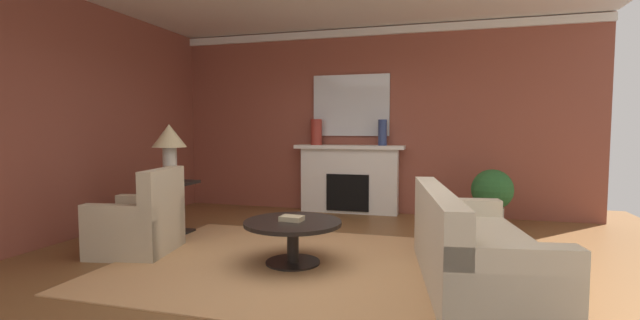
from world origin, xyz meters
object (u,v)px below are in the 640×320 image
at_px(fireplace, 349,181).
at_px(mantel_mirror, 351,105).
at_px(sofa, 471,252).
at_px(vase_mantel_right, 382,133).
at_px(table_lamp, 169,141).
at_px(armchair_near_window, 140,226).
at_px(potted_plant, 492,194).
at_px(vase_mantel_left, 316,132).
at_px(coffee_table, 293,232).
at_px(side_table, 171,204).

distance_m(fireplace, mantel_mirror, 1.25).
height_order(sofa, vase_mantel_right, vase_mantel_right).
relative_size(fireplace, table_lamp, 2.40).
bearing_deg(armchair_near_window, potted_plant, 30.51).
bearing_deg(vase_mantel_right, vase_mantel_left, 180.00).
height_order(sofa, armchair_near_window, armchair_near_window).
height_order(fireplace, coffee_table, fireplace).
height_order(coffee_table, potted_plant, potted_plant).
xyz_separation_m(vase_mantel_left, potted_plant, (2.70, -0.57, -0.84)).
height_order(coffee_table, vase_mantel_left, vase_mantel_left).
xyz_separation_m(mantel_mirror, vase_mantel_left, (-0.55, -0.17, -0.44)).
distance_m(armchair_near_window, coffee_table, 1.79).
xyz_separation_m(fireplace, side_table, (-1.94, -2.09, -0.13)).
relative_size(fireplace, vase_mantel_right, 4.35).
relative_size(sofa, vase_mantel_right, 5.34).
distance_m(sofa, vase_mantel_right, 3.33).
bearing_deg(armchair_near_window, vase_mantel_right, 51.14).
bearing_deg(vase_mantel_left, mantel_mirror, 17.18).
distance_m(armchair_near_window, vase_mantel_right, 3.84).
distance_m(armchair_near_window, potted_plant, 4.55).
distance_m(side_table, table_lamp, 0.82).
relative_size(armchair_near_window, vase_mantel_right, 2.29).
relative_size(side_table, vase_mantel_left, 1.64).
xyz_separation_m(fireplace, mantel_mirror, (-0.00, 0.12, 1.24)).
bearing_deg(vase_mantel_left, armchair_near_window, -112.96).
height_order(fireplace, sofa, fireplace).
bearing_deg(sofa, fireplace, 120.23).
distance_m(armchair_near_window, side_table, 0.86).
bearing_deg(mantel_mirror, table_lamp, -131.28).
relative_size(sofa, vase_mantel_left, 5.19).
distance_m(coffee_table, table_lamp, 2.28).
distance_m(fireplace, potted_plant, 2.24).
height_order(vase_mantel_left, vase_mantel_right, vase_mantel_left).
bearing_deg(sofa, mantel_mirror, 119.25).
height_order(side_table, vase_mantel_left, vase_mantel_left).
bearing_deg(sofa, potted_plant, 80.13).
distance_m(table_lamp, potted_plant, 4.41).
bearing_deg(vase_mantel_left, sofa, -52.05).
height_order(fireplace, armchair_near_window, fireplace).
bearing_deg(vase_mantel_right, table_lamp, -140.66).
distance_m(armchair_near_window, vase_mantel_left, 3.29).
xyz_separation_m(coffee_table, vase_mantel_left, (-0.57, 2.80, 1.00)).
height_order(mantel_mirror, vase_mantel_right, mantel_mirror).
relative_size(coffee_table, vase_mantel_left, 2.35).
distance_m(vase_mantel_left, vase_mantel_right, 1.10).
xyz_separation_m(sofa, vase_mantel_right, (-1.19, 2.93, 1.03)).
xyz_separation_m(coffee_table, vase_mantel_right, (0.53, 2.80, 0.99)).
bearing_deg(potted_plant, sofa, -99.87).
xyz_separation_m(vase_mantel_right, potted_plant, (1.60, -0.57, -0.84)).
xyz_separation_m(sofa, side_table, (-3.68, 0.89, 0.10)).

